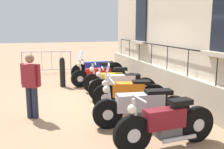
{
  "coord_description": "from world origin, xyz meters",
  "views": [
    {
      "loc": [
        1.89,
        7.06,
        2.18
      ],
      "look_at": [
        -0.13,
        0.0,
        0.8
      ],
      "focal_mm": 40.68,
      "sensor_mm": 36.0,
      "label": 1
    }
  ],
  "objects_px": {
    "motorcycle_yellow": "(112,81)",
    "motorcycle_orange": "(129,94)",
    "bollard": "(62,72)",
    "motorcycle_maroon": "(166,125)",
    "motorcycle_silver": "(142,107)",
    "motorcycle_blue": "(97,69)",
    "pedestrian_standing": "(31,83)",
    "motorcycle_white": "(122,86)",
    "crowd_barrier": "(47,61)",
    "motorcycle_red": "(99,74)"
  },
  "relations": [
    {
      "from": "motorcycle_orange",
      "to": "pedestrian_standing",
      "type": "relative_size",
      "value": 1.25
    },
    {
      "from": "motorcycle_yellow",
      "to": "motorcycle_orange",
      "type": "height_order",
      "value": "motorcycle_orange"
    },
    {
      "from": "motorcycle_yellow",
      "to": "motorcycle_maroon",
      "type": "height_order",
      "value": "motorcycle_maroon"
    },
    {
      "from": "bollard",
      "to": "motorcycle_orange",
      "type": "bearing_deg",
      "value": 113.79
    },
    {
      "from": "crowd_barrier",
      "to": "bollard",
      "type": "xyz_separation_m",
      "value": [
        -0.46,
        3.11,
        -0.02
      ]
    },
    {
      "from": "bollard",
      "to": "motorcycle_maroon",
      "type": "bearing_deg",
      "value": 104.11
    },
    {
      "from": "motorcycle_orange",
      "to": "motorcycle_silver",
      "type": "height_order",
      "value": "motorcycle_orange"
    },
    {
      "from": "motorcycle_orange",
      "to": "motorcycle_maroon",
      "type": "relative_size",
      "value": 0.95
    },
    {
      "from": "motorcycle_red",
      "to": "motorcycle_orange",
      "type": "height_order",
      "value": "motorcycle_red"
    },
    {
      "from": "motorcycle_red",
      "to": "motorcycle_white",
      "type": "xyz_separation_m",
      "value": [
        -0.24,
        2.1,
        0.01
      ]
    },
    {
      "from": "motorcycle_white",
      "to": "crowd_barrier",
      "type": "distance_m",
      "value": 5.76
    },
    {
      "from": "motorcycle_yellow",
      "to": "crowd_barrier",
      "type": "bearing_deg",
      "value": -65.49
    },
    {
      "from": "motorcycle_orange",
      "to": "motorcycle_silver",
      "type": "xyz_separation_m",
      "value": [
        0.09,
        1.09,
        -0.02
      ]
    },
    {
      "from": "motorcycle_white",
      "to": "pedestrian_standing",
      "type": "bearing_deg",
      "value": 18.59
    },
    {
      "from": "motorcycle_orange",
      "to": "pedestrian_standing",
      "type": "height_order",
      "value": "pedestrian_standing"
    },
    {
      "from": "motorcycle_blue",
      "to": "motorcycle_silver",
      "type": "xyz_separation_m",
      "value": [
        0.16,
        5.18,
        -0.01
      ]
    },
    {
      "from": "motorcycle_maroon",
      "to": "pedestrian_standing",
      "type": "distance_m",
      "value": 3.31
    },
    {
      "from": "motorcycle_red",
      "to": "motorcycle_maroon",
      "type": "xyz_separation_m",
      "value": [
        -0.04,
        5.25,
        0.02
      ]
    },
    {
      "from": "motorcycle_white",
      "to": "motorcycle_yellow",
      "type": "bearing_deg",
      "value": -88.34
    },
    {
      "from": "motorcycle_yellow",
      "to": "motorcycle_silver",
      "type": "height_order",
      "value": "motorcycle_silver"
    },
    {
      "from": "crowd_barrier",
      "to": "motorcycle_silver",
      "type": "bearing_deg",
      "value": 103.61
    },
    {
      "from": "motorcycle_maroon",
      "to": "motorcycle_silver",
      "type": "bearing_deg",
      "value": -88.83
    },
    {
      "from": "motorcycle_white",
      "to": "bollard",
      "type": "height_order",
      "value": "bollard"
    },
    {
      "from": "motorcycle_yellow",
      "to": "bollard",
      "type": "relative_size",
      "value": 1.81
    },
    {
      "from": "motorcycle_blue",
      "to": "motorcycle_orange",
      "type": "height_order",
      "value": "motorcycle_orange"
    },
    {
      "from": "motorcycle_yellow",
      "to": "motorcycle_white",
      "type": "relative_size",
      "value": 0.96
    },
    {
      "from": "motorcycle_red",
      "to": "bollard",
      "type": "distance_m",
      "value": 1.34
    },
    {
      "from": "bollard",
      "to": "motorcycle_yellow",
      "type": "bearing_deg",
      "value": 140.34
    },
    {
      "from": "motorcycle_red",
      "to": "motorcycle_orange",
      "type": "distance_m",
      "value": 3.08
    },
    {
      "from": "pedestrian_standing",
      "to": "motorcycle_orange",
      "type": "bearing_deg",
      "value": 177.27
    },
    {
      "from": "motorcycle_red",
      "to": "motorcycle_white",
      "type": "distance_m",
      "value": 2.12
    },
    {
      "from": "bollard",
      "to": "motorcycle_white",
      "type": "bearing_deg",
      "value": 124.51
    },
    {
      "from": "pedestrian_standing",
      "to": "motorcycle_maroon",
      "type": "bearing_deg",
      "value": 136.03
    },
    {
      "from": "motorcycle_yellow",
      "to": "motorcycle_maroon",
      "type": "distance_m",
      "value": 4.15
    },
    {
      "from": "motorcycle_blue",
      "to": "motorcycle_white",
      "type": "bearing_deg",
      "value": 91.16
    },
    {
      "from": "motorcycle_maroon",
      "to": "crowd_barrier",
      "type": "distance_m",
      "value": 8.73
    },
    {
      "from": "motorcycle_white",
      "to": "bollard",
      "type": "bearing_deg",
      "value": -55.49
    },
    {
      "from": "motorcycle_silver",
      "to": "pedestrian_standing",
      "type": "xyz_separation_m",
      "value": [
        2.34,
        -1.2,
        0.43
      ]
    },
    {
      "from": "motorcycle_red",
      "to": "motorcycle_silver",
      "type": "distance_m",
      "value": 4.17
    },
    {
      "from": "motorcycle_yellow",
      "to": "bollard",
      "type": "xyz_separation_m",
      "value": [
        1.53,
        -1.27,
        0.15
      ]
    },
    {
      "from": "motorcycle_orange",
      "to": "pedestrian_standing",
      "type": "bearing_deg",
      "value": -2.73
    },
    {
      "from": "motorcycle_yellow",
      "to": "bollard",
      "type": "bearing_deg",
      "value": -39.66
    },
    {
      "from": "motorcycle_white",
      "to": "motorcycle_orange",
      "type": "height_order",
      "value": "motorcycle_orange"
    },
    {
      "from": "motorcycle_yellow",
      "to": "motorcycle_silver",
      "type": "relative_size",
      "value": 0.9
    },
    {
      "from": "motorcycle_silver",
      "to": "bollard",
      "type": "relative_size",
      "value": 2.02
    },
    {
      "from": "motorcycle_maroon",
      "to": "crowd_barrier",
      "type": "xyz_separation_m",
      "value": [
        1.83,
        -8.53,
        0.12
      ]
    },
    {
      "from": "motorcycle_blue",
      "to": "motorcycle_yellow",
      "type": "xyz_separation_m",
      "value": [
        -0.03,
        2.11,
        -0.05
      ]
    },
    {
      "from": "motorcycle_orange",
      "to": "motorcycle_silver",
      "type": "distance_m",
      "value": 1.09
    },
    {
      "from": "motorcycle_blue",
      "to": "pedestrian_standing",
      "type": "distance_m",
      "value": 4.72
    },
    {
      "from": "motorcycle_red",
      "to": "motorcycle_yellow",
      "type": "height_order",
      "value": "motorcycle_red"
    }
  ]
}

